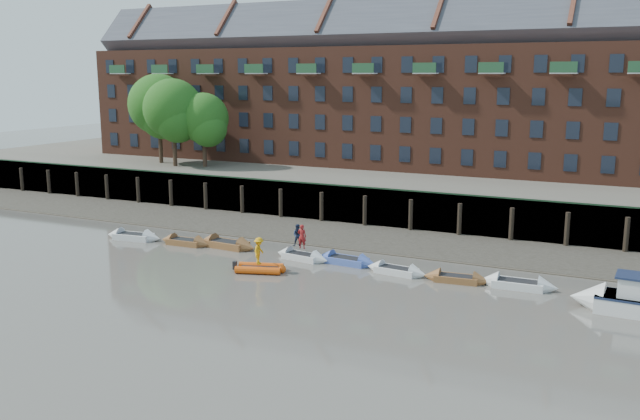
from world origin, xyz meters
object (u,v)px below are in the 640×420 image
Objects in this scene: rowboat_3 at (302,256)px; person_rower_b at (298,235)px; rowboat_6 at (456,279)px; motor_launch at (626,300)px; person_rower_a at (302,236)px; rib_tender at (262,268)px; rowboat_2 at (227,244)px; rowboat_1 at (186,242)px; rowboat_7 at (518,284)px; rowboat_0 at (134,236)px; rowboat_5 at (396,271)px; rowboat_4 at (346,260)px; person_rib_crew at (259,251)px.

rowboat_3 is 1.47m from person_rower_b.
rowboat_6 is 0.63× the size of motor_launch.
person_rower_b is (-0.48, 0.36, -0.05)m from person_rower_a.
rowboat_3 is 1.31× the size of rib_tender.
rowboat_2 is 2.99× the size of person_rower_a.
person_rower_a is at bearing -1.02° from rowboat_2.
rowboat_1 is 24.22m from rowboat_7.
rowboat_0 reaches higher than rowboat_5.
person_rower_b is (0.57, 4.06, 1.36)m from rib_tender.
rowboat_4 is 1.09× the size of rowboat_6.
rowboat_0 is 13.75m from rib_tender.
rowboat_2 reaches higher than rowboat_7.
rowboat_4 reaches higher than rowboat_3.
rowboat_1 is 0.65× the size of motor_launch.
rowboat_7 is at bearing 172.61° from person_rower_a.
rowboat_3 is 1.02× the size of rowboat_5.
person_rower_a reaches higher than rowboat_5.
rowboat_7 is (14.50, -0.10, 0.02)m from rowboat_3.
rowboat_1 is 9.88m from person_rower_a.
rowboat_7 is at bearing -85.26° from person_rib_crew.
rowboat_2 is 6.96m from person_rib_crew.
person_rower_a reaches higher than rowboat_6.
rowboat_2 is at bearing -176.65° from rowboat_3.
rowboat_7 is at bearing -4.13° from rib_tender.
rib_tender is at bearing -20.89° from rowboat_0.
rowboat_1 is at bearing 160.55° from person_rower_b.
rib_tender is at bearing 66.78° from person_rower_a.
rowboat_5 is (6.98, -0.43, -0.00)m from rowboat_3.
rowboat_4 is 1.38× the size of rib_tender.
rowboat_4 is 2.72× the size of person_rower_a.
rowboat_3 reaches higher than rib_tender.
rowboat_0 is at bearing 67.07° from person_rib_crew.
rowboat_6 is 0.90× the size of rowboat_7.
person_rower_a is at bearing -26.41° from person_rib_crew.
person_rower_b is at bearing 176.32° from rowboat_7.
rib_tender is (13.34, -3.33, 0.00)m from rowboat_0.
rowboat_5 is (13.42, -0.98, -0.04)m from rowboat_2.
person_rower_a is 0.95× the size of person_rib_crew.
person_rib_crew is (-0.72, -4.09, -0.20)m from person_rower_b.
person_rower_b is at bearing -3.28° from motor_launch.
person_rower_a is (9.77, -0.00, 1.44)m from rowboat_1.
rowboat_0 is 14.47m from person_rower_a.
rowboat_3 is 2.76× the size of person_rower_b.
rowboat_4 is (3.18, 0.33, 0.01)m from rowboat_3.
rowboat_4 is at bearing -20.66° from person_rower_b.
motor_launch is (20.41, -1.94, 0.47)m from rowboat_3.
person_rib_crew is (8.58, -3.73, 1.18)m from rowboat_1.
rowboat_1 is 3.34m from rowboat_2.
person_rib_crew reaches higher than rowboat_2.
motor_launch is 3.79× the size of person_rib_crew.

